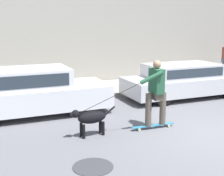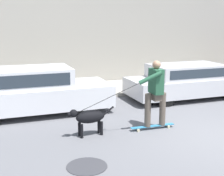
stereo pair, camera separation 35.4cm
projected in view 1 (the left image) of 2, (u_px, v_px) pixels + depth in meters
ground_plane at (217, 134)px, 7.38m from camera, size 36.00×36.00×0.00m
back_wall at (104, 32)px, 13.27m from camera, size 32.00×0.30×4.36m
sidewalk_curb at (117, 87)px, 12.44m from camera, size 30.00×2.52×0.11m
parked_car_0 at (31, 92)px, 8.81m from camera, size 4.38×1.74×1.34m
parked_car_1 at (185, 81)px, 10.92m from camera, size 4.46×1.78×1.18m
dog at (91, 118)px, 7.20m from camera, size 1.14×0.34×0.68m
skateboarder at (156, 91)px, 7.61m from camera, size 2.55×0.64×1.71m
manhole_cover at (93, 167)px, 5.72m from camera, size 0.76×0.76×0.01m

